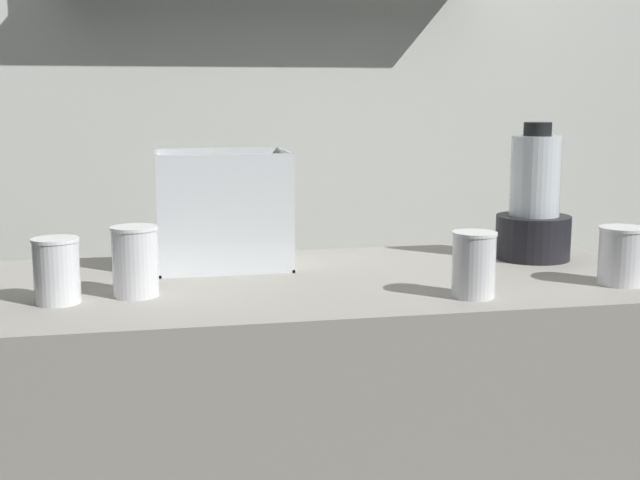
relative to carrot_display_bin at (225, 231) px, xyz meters
name	(u,v)px	position (x,y,z in m)	size (l,w,h in m)	color
back_wall_unit	(267,98)	(0.18, 0.60, 0.29)	(2.60, 0.24, 2.50)	silver
carrot_display_bin	(225,231)	(0.00, 0.00, 0.00)	(0.28, 0.21, 0.25)	white
blender_pitcher	(534,208)	(0.70, -0.06, 0.04)	(0.17, 0.17, 0.31)	black
juice_cup_carrot_far_left	(57,273)	(-0.33, -0.27, -0.02)	(0.09, 0.09, 0.12)	white
juice_cup_beet_left	(135,265)	(-0.19, -0.25, -0.02)	(0.09, 0.09, 0.13)	white
juice_cup_mango_middle	(474,267)	(0.43, -0.38, -0.02)	(0.08, 0.08, 0.12)	white
juice_cup_carrot_right	(622,258)	(0.76, -0.34, -0.02)	(0.10, 0.10, 0.12)	white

